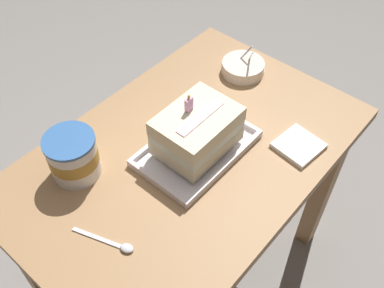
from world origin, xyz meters
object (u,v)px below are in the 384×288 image
object	(u,v)px
birthday_cake	(197,131)
ice_cream_tub	(73,156)
bowl_stack	(243,67)
serving_spoon_near_tray	(118,245)
napkin_pile	(299,146)
foil_tray	(197,149)

from	to	relation	value
birthday_cake	ice_cream_tub	bearing A→B (deg)	143.58
bowl_stack	serving_spoon_near_tray	size ratio (longest dim) A/B	0.88
birthday_cake	serving_spoon_near_tray	distance (m)	0.35
bowl_stack	serving_spoon_near_tray	distance (m)	0.72
bowl_stack	ice_cream_tub	bearing A→B (deg)	172.01
serving_spoon_near_tray	napkin_pile	bearing A→B (deg)	-16.13
bowl_stack	serving_spoon_near_tray	bearing A→B (deg)	-167.37
ice_cream_tub	napkin_pile	distance (m)	0.61
foil_tray	serving_spoon_near_tray	xyz separation A→B (m)	(-0.34, -0.05, -0.00)
foil_tray	ice_cream_tub	size ratio (longest dim) A/B	2.47
serving_spoon_near_tray	napkin_pile	world-z (taller)	napkin_pile
serving_spoon_near_tray	napkin_pile	distance (m)	0.56
birthday_cake	ice_cream_tub	world-z (taller)	birthday_cake
foil_tray	birthday_cake	size ratio (longest dim) A/B	1.55
foil_tray	birthday_cake	distance (m)	0.07
foil_tray	bowl_stack	size ratio (longest dim) A/B	2.34
birthday_cake	bowl_stack	world-z (taller)	birthday_cake
napkin_pile	birthday_cake	bearing A→B (deg)	133.51
bowl_stack	ice_cream_tub	distance (m)	0.63
foil_tray	serving_spoon_near_tray	world-z (taller)	foil_tray
birthday_cake	foil_tray	bearing A→B (deg)	-90.00
ice_cream_tub	birthday_cake	bearing A→B (deg)	-36.42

